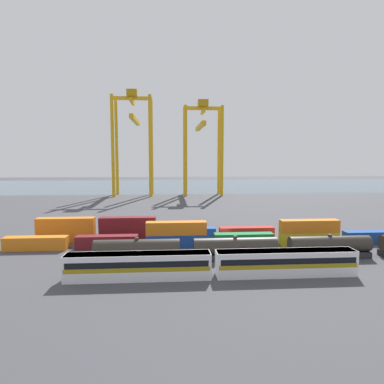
% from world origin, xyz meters
% --- Properties ---
extents(ground_plane, '(420.00, 420.00, 0.00)m').
position_xyz_m(ground_plane, '(0.00, 40.00, 0.00)').
color(ground_plane, '#424247').
extents(harbour_water, '(400.00, 110.00, 0.01)m').
position_xyz_m(harbour_water, '(0.00, 149.09, 0.00)').
color(harbour_water, '#475B6B').
rests_on(harbour_water, ground_plane).
extents(passenger_train, '(43.78, 3.14, 3.90)m').
position_xyz_m(passenger_train, '(-5.24, -22.49, 2.14)').
color(passenger_train, silver).
rests_on(passenger_train, ground_plane).
extents(freight_tank_row, '(66.26, 2.84, 4.30)m').
position_xyz_m(freight_tank_row, '(8.40, -14.14, 2.02)').
color(freight_tank_row, '#232326').
rests_on(freight_tank_row, ground_plane).
extents(shipping_container_0, '(12.10, 2.44, 2.60)m').
position_xyz_m(shipping_container_0, '(-37.86, -5.01, 1.30)').
color(shipping_container_0, orange).
rests_on(shipping_container_0, ground_plane).
extents(shipping_container_1, '(12.10, 2.44, 2.60)m').
position_xyz_m(shipping_container_1, '(-24.11, -5.01, 1.30)').
color(shipping_container_1, maroon).
rests_on(shipping_container_1, ground_plane).
extents(shipping_container_2, '(12.10, 2.44, 2.60)m').
position_xyz_m(shipping_container_2, '(-10.36, -5.01, 1.30)').
color(shipping_container_2, '#1C4299').
rests_on(shipping_container_2, ground_plane).
extents(shipping_container_3, '(12.10, 2.44, 2.60)m').
position_xyz_m(shipping_container_3, '(-10.36, -5.01, 3.90)').
color(shipping_container_3, orange).
rests_on(shipping_container_3, shipping_container_2).
extents(shipping_container_4, '(12.10, 2.44, 2.60)m').
position_xyz_m(shipping_container_4, '(3.39, -5.01, 1.30)').
color(shipping_container_4, '#197538').
rests_on(shipping_container_4, ground_plane).
extents(shipping_container_5, '(12.10, 2.44, 2.60)m').
position_xyz_m(shipping_container_5, '(17.14, -5.01, 1.30)').
color(shipping_container_5, gold).
rests_on(shipping_container_5, ground_plane).
extents(shipping_container_6, '(12.10, 2.44, 2.60)m').
position_xyz_m(shipping_container_6, '(17.14, -5.01, 3.90)').
color(shipping_container_6, orange).
rests_on(shipping_container_6, shipping_container_5).
extents(shipping_container_7, '(12.10, 2.44, 2.60)m').
position_xyz_m(shipping_container_7, '(30.89, -5.01, 1.30)').
color(shipping_container_7, '#1C4299').
rests_on(shipping_container_7, ground_plane).
extents(shipping_container_8, '(12.10, 2.44, 2.60)m').
position_xyz_m(shipping_container_8, '(-33.86, 1.05, 1.30)').
color(shipping_container_8, orange).
rests_on(shipping_container_8, ground_plane).
extents(shipping_container_9, '(12.10, 2.44, 2.60)m').
position_xyz_m(shipping_container_9, '(-33.86, 1.05, 3.90)').
color(shipping_container_9, orange).
rests_on(shipping_container_9, shipping_container_8).
extents(shipping_container_10, '(12.10, 2.44, 2.60)m').
position_xyz_m(shipping_container_10, '(-20.76, 1.05, 1.30)').
color(shipping_container_10, maroon).
rests_on(shipping_container_10, ground_plane).
extents(shipping_container_11, '(12.10, 2.44, 2.60)m').
position_xyz_m(shipping_container_11, '(-20.76, 1.05, 3.90)').
color(shipping_container_11, maroon).
rests_on(shipping_container_11, shipping_container_10).
extents(shipping_container_12, '(12.10, 2.44, 2.60)m').
position_xyz_m(shipping_container_12, '(-7.66, 1.05, 1.30)').
color(shipping_container_12, '#1C4299').
rests_on(shipping_container_12, ground_plane).
extents(shipping_container_13, '(12.10, 2.44, 2.60)m').
position_xyz_m(shipping_container_13, '(5.45, 1.05, 1.30)').
color(shipping_container_13, '#AD211C').
rests_on(shipping_container_13, ground_plane).
extents(gantry_crane_west, '(18.69, 37.30, 49.92)m').
position_xyz_m(gantry_crane_west, '(-28.59, 93.44, 30.45)').
color(gantry_crane_west, gold).
rests_on(gantry_crane_west, ground_plane).
extents(gantry_crane_central, '(18.80, 37.44, 45.64)m').
position_xyz_m(gantry_crane_central, '(4.96, 93.82, 28.13)').
color(gantry_crane_central, gold).
rests_on(gantry_crane_central, ground_plane).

